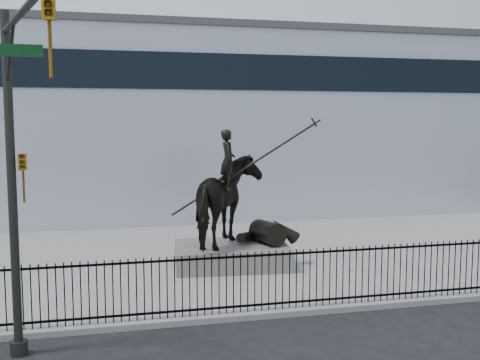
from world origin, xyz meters
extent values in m
plane|color=black|center=(0.00, 0.00, 0.00)|extent=(120.00, 120.00, 0.00)
cube|color=gray|center=(0.00, 7.00, 0.07)|extent=(30.00, 12.00, 0.15)
cube|color=silver|center=(0.00, 20.00, 4.50)|extent=(44.00, 14.00, 9.00)
cube|color=black|center=(0.00, 1.25, 0.30)|extent=(22.00, 0.05, 0.05)
cube|color=black|center=(0.00, 1.25, 1.55)|extent=(22.00, 0.05, 0.05)
cube|color=black|center=(0.00, 1.25, 0.90)|extent=(22.00, 0.03, 1.50)
cube|color=#5F5C57|center=(-1.25, 5.66, 0.49)|extent=(3.85, 2.83, 0.68)
imported|color=black|center=(-1.25, 5.66, 2.27)|extent=(2.72, 3.09, 2.89)
imported|color=black|center=(-1.37, 5.67, 3.59)|extent=(0.54, 0.75, 1.95)
cylinder|color=black|center=(-0.86, 5.62, 3.30)|extent=(4.63, 0.52, 2.94)
cylinder|color=black|center=(-7.00, 0.20, 0.15)|extent=(0.36, 0.36, 0.30)
cylinder|color=black|center=(-7.00, 0.20, 3.50)|extent=(0.18, 0.18, 7.00)
cylinder|color=black|center=(-6.40, -1.92, 6.60)|extent=(1.47, 4.84, 0.12)
imported|color=#BB8714|center=(-5.80, -4.05, 5.97)|extent=(0.18, 0.22, 1.10)
imported|color=#BB8714|center=(-6.78, 0.20, 3.70)|extent=(0.16, 0.20, 1.00)
cube|color=#0C3F19|center=(-6.64, -1.00, 6.10)|extent=(0.90, 0.03, 0.22)
camera|label=1|loc=(-5.12, -11.79, 4.87)|focal=42.00mm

